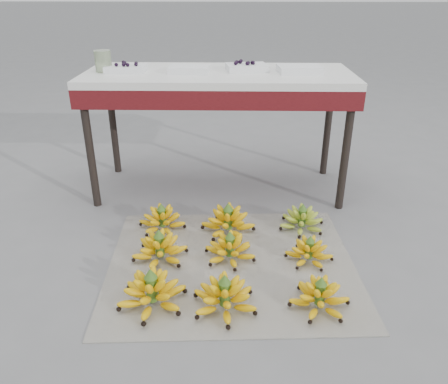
{
  "coord_description": "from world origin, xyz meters",
  "views": [
    {
      "loc": [
        -0.05,
        -1.9,
        1.32
      ],
      "look_at": [
        -0.09,
        0.29,
        0.25
      ],
      "focal_mm": 35.0,
      "sensor_mm": 36.0,
      "label": 1
    }
  ],
  "objects_px": {
    "bunch_front_left": "(152,292)",
    "newspaper_mat": "(232,264)",
    "bunch_mid_left": "(160,249)",
    "bunch_mid_center": "(230,249)",
    "bunch_mid_right": "(309,252)",
    "tray_left": "(189,69)",
    "tray_far_left": "(126,68)",
    "bunch_back_center": "(228,222)",
    "bunch_back_right": "(302,220)",
    "vendor_table": "(218,86)",
    "tray_right": "(247,67)",
    "glass_jar": "(103,61)",
    "bunch_front_center": "(225,297)",
    "bunch_back_left": "(162,220)",
    "bunch_front_right": "(320,297)",
    "tray_far_right": "(300,69)"
  },
  "relations": [
    {
      "from": "bunch_front_center",
      "to": "tray_left",
      "type": "relative_size",
      "value": 1.53
    },
    {
      "from": "bunch_back_left",
      "to": "bunch_back_center",
      "type": "distance_m",
      "value": 0.39
    },
    {
      "from": "tray_far_left",
      "to": "bunch_front_left",
      "type": "bearing_deg",
      "value": -75.48
    },
    {
      "from": "bunch_mid_center",
      "to": "bunch_mid_right",
      "type": "bearing_deg",
      "value": -25.46
    },
    {
      "from": "tray_left",
      "to": "bunch_mid_center",
      "type": "bearing_deg",
      "value": -72.53
    },
    {
      "from": "bunch_front_right",
      "to": "tray_right",
      "type": "xyz_separation_m",
      "value": [
        -0.31,
        1.27,
        0.76
      ]
    },
    {
      "from": "newspaper_mat",
      "to": "glass_jar",
      "type": "height_order",
      "value": "glass_jar"
    },
    {
      "from": "bunch_back_left",
      "to": "tray_left",
      "type": "xyz_separation_m",
      "value": [
        0.13,
        0.55,
        0.76
      ]
    },
    {
      "from": "tray_right",
      "to": "tray_far_right",
      "type": "distance_m",
      "value": 0.33
    },
    {
      "from": "bunch_front_center",
      "to": "bunch_mid_right",
      "type": "xyz_separation_m",
      "value": [
        0.43,
        0.38,
        -0.01
      ]
    },
    {
      "from": "bunch_mid_left",
      "to": "bunch_back_left",
      "type": "relative_size",
      "value": 1.01
    },
    {
      "from": "newspaper_mat",
      "to": "bunch_front_center",
      "type": "relative_size",
      "value": 3.29
    },
    {
      "from": "bunch_front_left",
      "to": "bunch_mid_center",
      "type": "xyz_separation_m",
      "value": [
        0.34,
        0.36,
        -0.01
      ]
    },
    {
      "from": "tray_far_left",
      "to": "bunch_front_right",
      "type": "bearing_deg",
      "value": -49.25
    },
    {
      "from": "bunch_mid_right",
      "to": "tray_left",
      "type": "distance_m",
      "value": 1.33
    },
    {
      "from": "newspaper_mat",
      "to": "tray_left",
      "type": "xyz_separation_m",
      "value": [
        -0.28,
        0.89,
        0.82
      ]
    },
    {
      "from": "tray_far_left",
      "to": "tray_left",
      "type": "distance_m",
      "value": 0.39
    },
    {
      "from": "bunch_back_right",
      "to": "bunch_front_center",
      "type": "bearing_deg",
      "value": -134.07
    },
    {
      "from": "bunch_back_left",
      "to": "vendor_table",
      "type": "bearing_deg",
      "value": 82.76
    },
    {
      "from": "bunch_front_left",
      "to": "bunch_mid_left",
      "type": "bearing_deg",
      "value": 83.42
    },
    {
      "from": "vendor_table",
      "to": "glass_jar",
      "type": "relative_size",
      "value": 13.03
    },
    {
      "from": "bunch_mid_right",
      "to": "tray_left",
      "type": "height_order",
      "value": "tray_left"
    },
    {
      "from": "bunch_front_center",
      "to": "bunch_back_right",
      "type": "bearing_deg",
      "value": 37.18
    },
    {
      "from": "tray_right",
      "to": "glass_jar",
      "type": "xyz_separation_m",
      "value": [
        -0.89,
        -0.05,
        0.04
      ]
    },
    {
      "from": "bunch_front_left",
      "to": "bunch_mid_right",
      "type": "height_order",
      "value": "bunch_front_left"
    },
    {
      "from": "bunch_front_right",
      "to": "tray_left",
      "type": "xyz_separation_m",
      "value": [
        -0.66,
        1.21,
        0.76
      ]
    },
    {
      "from": "bunch_mid_center",
      "to": "bunch_back_left",
      "type": "distance_m",
      "value": 0.5
    },
    {
      "from": "bunch_front_center",
      "to": "tray_left",
      "type": "xyz_separation_m",
      "value": [
        -0.25,
        1.23,
        0.75
      ]
    },
    {
      "from": "bunch_front_left",
      "to": "newspaper_mat",
      "type": "bearing_deg",
      "value": 31.99
    },
    {
      "from": "bunch_mid_left",
      "to": "bunch_mid_center",
      "type": "distance_m",
      "value": 0.36
    },
    {
      "from": "vendor_table",
      "to": "bunch_mid_center",
      "type": "bearing_deg",
      "value": -84.35
    },
    {
      "from": "bunch_back_center",
      "to": "tray_far_right",
      "type": "height_order",
      "value": "tray_far_right"
    },
    {
      "from": "tray_far_right",
      "to": "bunch_back_left",
      "type": "bearing_deg",
      "value": -145.99
    },
    {
      "from": "bunch_mid_center",
      "to": "tray_right",
      "type": "relative_size",
      "value": 1.28
    },
    {
      "from": "newspaper_mat",
      "to": "tray_far_right",
      "type": "distance_m",
      "value": 1.28
    },
    {
      "from": "bunch_mid_right",
      "to": "bunch_back_right",
      "type": "distance_m",
      "value": 0.32
    },
    {
      "from": "bunch_mid_left",
      "to": "bunch_mid_center",
      "type": "height_order",
      "value": "bunch_mid_left"
    },
    {
      "from": "vendor_table",
      "to": "glass_jar",
      "type": "xyz_separation_m",
      "value": [
        -0.71,
        -0.02,
        0.16
      ]
    },
    {
      "from": "bunch_front_left",
      "to": "vendor_table",
      "type": "bearing_deg",
      "value": 68.48
    },
    {
      "from": "bunch_front_center",
      "to": "tray_left",
      "type": "distance_m",
      "value": 1.46
    },
    {
      "from": "bunch_mid_center",
      "to": "tray_right",
      "type": "bearing_deg",
      "value": 59.9
    },
    {
      "from": "tray_left",
      "to": "bunch_back_right",
      "type": "bearing_deg",
      "value": -37.84
    },
    {
      "from": "bunch_back_center",
      "to": "bunch_back_right",
      "type": "height_order",
      "value": "bunch_back_center"
    },
    {
      "from": "bunch_mid_left",
      "to": "bunch_front_center",
      "type": "bearing_deg",
      "value": -62.29
    },
    {
      "from": "bunch_mid_center",
      "to": "tray_far_left",
      "type": "distance_m",
      "value": 1.32
    },
    {
      "from": "tray_left",
      "to": "tray_far_right",
      "type": "distance_m",
      "value": 0.68
    },
    {
      "from": "bunch_mid_center",
      "to": "vendor_table",
      "type": "height_order",
      "value": "vendor_table"
    },
    {
      "from": "bunch_back_left",
      "to": "tray_right",
      "type": "distance_m",
      "value": 1.09
    },
    {
      "from": "bunch_mid_right",
      "to": "newspaper_mat",
      "type": "bearing_deg",
      "value": -158.24
    },
    {
      "from": "bunch_back_center",
      "to": "tray_left",
      "type": "height_order",
      "value": "tray_left"
    }
  ]
}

